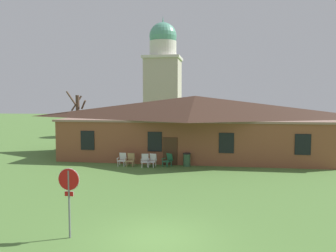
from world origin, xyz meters
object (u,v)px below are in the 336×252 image
at_px(lawn_chair_middle, 152,160).
at_px(lawn_chair_right_end, 168,160).
at_px(lawn_chair_near_door, 131,159).
at_px(lawn_chair_by_porch, 122,159).
at_px(lawn_chair_left_end, 145,160).
at_px(stop_sign, 69,189).
at_px(trash_bin, 187,160).

relative_size(lawn_chair_middle, lawn_chair_right_end, 1.00).
xyz_separation_m(lawn_chair_near_door, lawn_chair_right_end, (2.79, 0.27, 0.00)).
bearing_deg(lawn_chair_near_door, lawn_chair_middle, -0.65).
bearing_deg(lawn_chair_right_end, lawn_chair_by_porch, -176.14).
bearing_deg(lawn_chair_by_porch, lawn_chair_left_end, -5.93).
bearing_deg(stop_sign, lawn_chair_middle, 88.34).
bearing_deg(trash_bin, lawn_chair_near_door, -172.61).
bearing_deg(lawn_chair_middle, trash_bin, 12.54).
relative_size(lawn_chair_left_end, lawn_chair_right_end, 1.00).
bearing_deg(trash_bin, stop_sign, -101.93).
bearing_deg(lawn_chair_right_end, stop_sign, -96.45).
height_order(stop_sign, lawn_chair_near_door, stop_sign).
bearing_deg(lawn_chair_by_porch, lawn_chair_near_door, -3.36).
height_order(lawn_chair_near_door, trash_bin, trash_bin).
bearing_deg(lawn_chair_middle, lawn_chair_near_door, 179.35).
xyz_separation_m(lawn_chair_middle, lawn_chair_right_end, (1.13, 0.29, 0.00)).
xyz_separation_m(lawn_chair_near_door, lawn_chair_middle, (1.65, -0.02, 0.00)).
bearing_deg(lawn_chair_left_end, trash_bin, 12.81).
distance_m(lawn_chair_by_porch, lawn_chair_right_end, 3.45).
bearing_deg(lawn_chair_left_end, lawn_chair_right_end, 14.24).
bearing_deg(trash_bin, lawn_chair_right_end, -168.93).
bearing_deg(stop_sign, trash_bin, 78.07).
bearing_deg(trash_bin, lawn_chair_left_end, -167.19).
xyz_separation_m(stop_sign, lawn_chair_near_door, (-1.27, 13.13, -1.29)).
bearing_deg(lawn_chair_right_end, lawn_chair_left_end, -165.76).
bearing_deg(lawn_chair_middle, lawn_chair_left_end, -165.89).
bearing_deg(trash_bin, lawn_chair_by_porch, -174.06).
bearing_deg(stop_sign, lawn_chair_right_end, 83.55).
bearing_deg(lawn_chair_middle, lawn_chair_by_porch, 178.58).
xyz_separation_m(lawn_chair_near_door, trash_bin, (4.16, 0.54, -0.00)).
relative_size(lawn_chair_by_porch, lawn_chair_near_door, 1.00).
xyz_separation_m(lawn_chair_middle, trash_bin, (2.51, 0.56, -0.00)).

